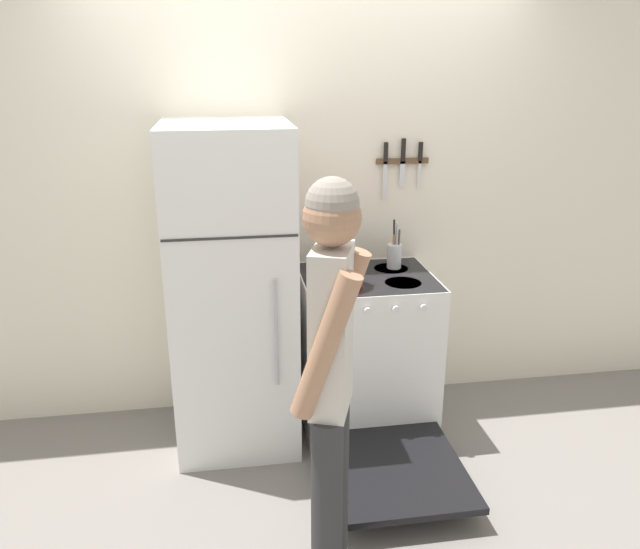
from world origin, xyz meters
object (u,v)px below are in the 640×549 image
refrigerator (232,290)px  utensil_jar (394,255)px  stove_range (367,353)px  person (331,375)px  dutch_oven_pot (343,272)px  tea_kettle (337,261)px

refrigerator → utensil_jar: 0.96m
stove_range → person: bearing=-109.8°
dutch_oven_pot → utensil_jar: size_ratio=0.95×
stove_range → tea_kettle: size_ratio=5.35×
refrigerator → dutch_oven_pot: bearing=-9.1°
refrigerator → dutch_oven_pot: size_ratio=6.58×
tea_kettle → utensil_jar: 0.34m
stove_range → tea_kettle: (-0.15, 0.16, 0.52)m
refrigerator → tea_kettle: size_ratio=6.97×
dutch_oven_pot → tea_kettle: bearing=86.9°
stove_range → utensil_jar: 0.59m
dutch_oven_pot → person: (-0.25, -1.09, -0.02)m
stove_range → dutch_oven_pot: size_ratio=5.05×
refrigerator → utensil_jar: bearing=9.9°
refrigerator → person: 1.23m
dutch_oven_pot → tea_kettle: 0.25m
dutch_oven_pot → stove_range: bearing=27.3°
person → stove_range: bearing=-0.6°
person → utensil_jar: bearing=-5.2°
tea_kettle → utensil_jar: (0.34, 0.01, 0.02)m
person → refrigerator: bearing=35.0°
refrigerator → utensil_jar: size_ratio=6.23×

